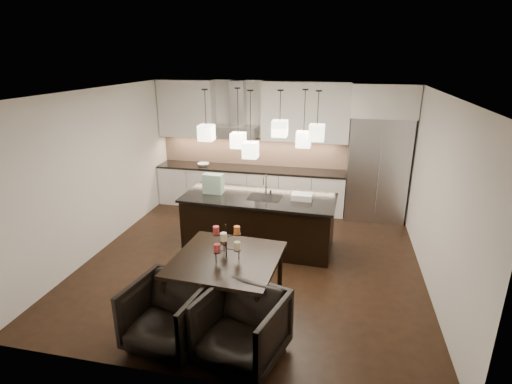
% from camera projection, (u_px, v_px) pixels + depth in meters
% --- Properties ---
extents(floor, '(5.50, 5.50, 0.02)m').
position_uv_depth(floor, '(254.00, 259.00, 6.85)').
color(floor, black).
rests_on(floor, ground).
extents(ceiling, '(5.50, 5.50, 0.02)m').
position_uv_depth(ceiling, '(253.00, 91.00, 5.93)').
color(ceiling, white).
rests_on(ceiling, wall_back).
extents(wall_back, '(5.50, 0.02, 2.80)m').
position_uv_depth(wall_back, '(280.00, 145.00, 8.94)').
color(wall_back, silver).
rests_on(wall_back, ground).
extents(wall_front, '(5.50, 0.02, 2.80)m').
position_uv_depth(wall_front, '(191.00, 266.00, 3.84)').
color(wall_front, silver).
rests_on(wall_front, ground).
extents(wall_left, '(0.02, 5.50, 2.80)m').
position_uv_depth(wall_left, '(99.00, 171.00, 6.95)').
color(wall_left, silver).
rests_on(wall_left, ground).
extents(wall_right, '(0.02, 5.50, 2.80)m').
position_uv_depth(wall_right, '(437.00, 193.00, 5.84)').
color(wall_right, silver).
rests_on(wall_right, ground).
extents(refrigerator, '(1.20, 0.72, 2.15)m').
position_uv_depth(refrigerator, '(377.00, 169.00, 8.28)').
color(refrigerator, '#B7B7BA').
rests_on(refrigerator, floor).
extents(fridge_panel, '(1.26, 0.72, 0.65)m').
position_uv_depth(fridge_panel, '(384.00, 100.00, 7.82)').
color(fridge_panel, silver).
rests_on(fridge_panel, refrigerator).
extents(lower_cabinets, '(4.21, 0.62, 0.88)m').
position_uv_depth(lower_cabinets, '(250.00, 188.00, 9.08)').
color(lower_cabinets, silver).
rests_on(lower_cabinets, floor).
extents(countertop, '(4.21, 0.66, 0.04)m').
position_uv_depth(countertop, '(250.00, 169.00, 8.93)').
color(countertop, black).
rests_on(countertop, lower_cabinets).
extents(backsplash, '(4.21, 0.02, 0.63)m').
position_uv_depth(backsplash, '(253.00, 151.00, 9.09)').
color(backsplash, '#D4A689').
rests_on(backsplash, countertop).
extents(upper_cab_left, '(1.25, 0.35, 1.25)m').
position_uv_depth(upper_cab_left, '(187.00, 109.00, 8.93)').
color(upper_cab_left, silver).
rests_on(upper_cab_left, wall_back).
extents(upper_cab_right, '(1.85, 0.35, 1.25)m').
position_uv_depth(upper_cab_right, '(305.00, 112.00, 8.40)').
color(upper_cab_right, silver).
rests_on(upper_cab_right, wall_back).
extents(hood_canopy, '(0.90, 0.52, 0.24)m').
position_uv_depth(hood_canopy, '(237.00, 132.00, 8.76)').
color(hood_canopy, '#B7B7BA').
rests_on(hood_canopy, wall_back).
extents(hood_chimney, '(0.30, 0.28, 0.96)m').
position_uv_depth(hood_chimney, '(238.00, 103.00, 8.67)').
color(hood_chimney, '#B7B7BA').
rests_on(hood_chimney, hood_canopy).
extents(fruit_bowl, '(0.33, 0.33, 0.06)m').
position_uv_depth(fruit_bowl, '(203.00, 164.00, 9.08)').
color(fruit_bowl, silver).
rests_on(fruit_bowl, countertop).
extents(island_body, '(2.64, 1.15, 0.92)m').
position_uv_depth(island_body, '(259.00, 223.00, 7.18)').
color(island_body, black).
rests_on(island_body, floor).
extents(island_top, '(2.73, 1.24, 0.04)m').
position_uv_depth(island_top, '(259.00, 198.00, 7.03)').
color(island_top, black).
rests_on(island_top, island_body).
extents(faucet, '(0.11, 0.25, 0.40)m').
position_uv_depth(faucet, '(266.00, 185.00, 7.02)').
color(faucet, silver).
rests_on(faucet, island_top).
extents(tote_bag, '(0.36, 0.20, 0.35)m').
position_uv_depth(tote_bag, '(213.00, 184.00, 7.15)').
color(tote_bag, '#256743').
rests_on(tote_bag, island_top).
extents(food_container, '(0.36, 0.26, 0.10)m').
position_uv_depth(food_container, '(302.00, 197.00, 6.86)').
color(food_container, silver).
rests_on(food_container, island_top).
extents(dining_table, '(1.43, 1.43, 0.81)m').
position_uv_depth(dining_table, '(227.00, 284.00, 5.35)').
color(dining_table, black).
rests_on(dining_table, floor).
extents(candelabra, '(0.41, 0.41, 0.47)m').
position_uv_depth(candelabra, '(226.00, 241.00, 5.14)').
color(candelabra, black).
rests_on(candelabra, dining_table).
extents(candle_a, '(0.09, 0.09, 0.11)m').
position_uv_depth(candle_a, '(237.00, 246.00, 5.12)').
color(candle_a, beige).
rests_on(candle_a, candelabra).
extents(candle_b, '(0.09, 0.09, 0.11)m').
position_uv_depth(candle_b, '(224.00, 239.00, 5.29)').
color(candle_b, '#CA5E24').
rests_on(candle_b, candelabra).
extents(candle_c, '(0.09, 0.09, 0.11)m').
position_uv_depth(candle_c, '(217.00, 248.00, 5.06)').
color(candle_c, '#B13433').
rests_on(candle_c, candelabra).
extents(candle_d, '(0.09, 0.09, 0.11)m').
position_uv_depth(candle_d, '(237.00, 230.00, 5.16)').
color(candle_d, '#CA5E24').
rests_on(candle_d, candelabra).
extents(candle_e, '(0.09, 0.09, 0.11)m').
position_uv_depth(candle_e, '(216.00, 230.00, 5.16)').
color(candle_e, '#B13433').
rests_on(candle_e, candelabra).
extents(candle_f, '(0.09, 0.09, 0.11)m').
position_uv_depth(candle_f, '(224.00, 237.00, 4.97)').
color(candle_f, beige).
rests_on(candle_f, candelabra).
extents(armchair_left, '(0.99, 1.02, 0.81)m').
position_uv_depth(armchair_left, '(167.00, 314.00, 4.73)').
color(armchair_left, black).
rests_on(armchair_left, floor).
extents(armchair_right, '(1.10, 1.12, 0.82)m').
position_uv_depth(armchair_right, '(242.00, 328.00, 4.49)').
color(armchair_right, black).
rests_on(armchair_right, floor).
extents(pendant_a, '(0.24, 0.24, 0.26)m').
position_uv_depth(pendant_a, '(206.00, 133.00, 6.67)').
color(pendant_a, beige).
rests_on(pendant_a, ceiling).
extents(pendant_b, '(0.24, 0.24, 0.26)m').
position_uv_depth(pendant_b, '(238.00, 140.00, 6.97)').
color(pendant_b, beige).
rests_on(pendant_b, ceiling).
extents(pendant_c, '(0.24, 0.24, 0.26)m').
position_uv_depth(pendant_c, '(280.00, 128.00, 6.48)').
color(pendant_c, beige).
rests_on(pendant_c, ceiling).
extents(pendant_d, '(0.24, 0.24, 0.26)m').
position_uv_depth(pendant_d, '(304.00, 139.00, 6.68)').
color(pendant_d, beige).
rests_on(pendant_d, ceiling).
extents(pendant_e, '(0.24, 0.24, 0.26)m').
position_uv_depth(pendant_e, '(317.00, 133.00, 6.41)').
color(pendant_e, beige).
rests_on(pendant_e, ceiling).
extents(pendant_f, '(0.24, 0.24, 0.26)m').
position_uv_depth(pendant_f, '(250.00, 150.00, 6.58)').
color(pendant_f, beige).
rests_on(pendant_f, ceiling).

